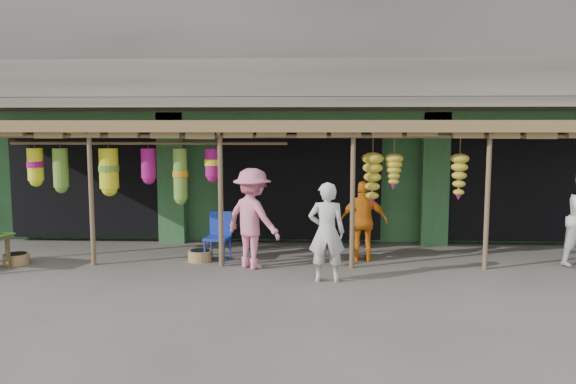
{
  "coord_description": "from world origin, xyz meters",
  "views": [
    {
      "loc": [
        0.26,
        -10.7,
        2.64
      ],
      "look_at": [
        -0.27,
        1.0,
        1.31
      ],
      "focal_mm": 35.0,
      "sensor_mm": 36.0,
      "label": 1
    }
  ],
  "objects_px": {
    "person_shopper": "(253,218)",
    "person_vendor": "(364,221)",
    "blue_chair": "(219,233)",
    "person_front": "(327,232)"
  },
  "relations": [
    {
      "from": "person_front",
      "to": "person_vendor",
      "type": "bearing_deg",
      "value": -115.33
    },
    {
      "from": "person_shopper",
      "to": "person_vendor",
      "type": "bearing_deg",
      "value": -126.98
    },
    {
      "from": "blue_chair",
      "to": "person_vendor",
      "type": "height_order",
      "value": "person_vendor"
    },
    {
      "from": "blue_chair",
      "to": "person_shopper",
      "type": "relative_size",
      "value": 0.51
    },
    {
      "from": "person_front",
      "to": "person_shopper",
      "type": "height_order",
      "value": "person_shopper"
    },
    {
      "from": "person_front",
      "to": "blue_chair",
      "type": "bearing_deg",
      "value": -33.81
    },
    {
      "from": "blue_chair",
      "to": "person_vendor",
      "type": "xyz_separation_m",
      "value": [
        2.9,
        0.06,
        0.26
      ]
    },
    {
      "from": "person_front",
      "to": "person_shopper",
      "type": "relative_size",
      "value": 0.91
    },
    {
      "from": "person_vendor",
      "to": "person_shopper",
      "type": "bearing_deg",
      "value": 21.45
    },
    {
      "from": "blue_chair",
      "to": "person_front",
      "type": "bearing_deg",
      "value": -25.73
    }
  ]
}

